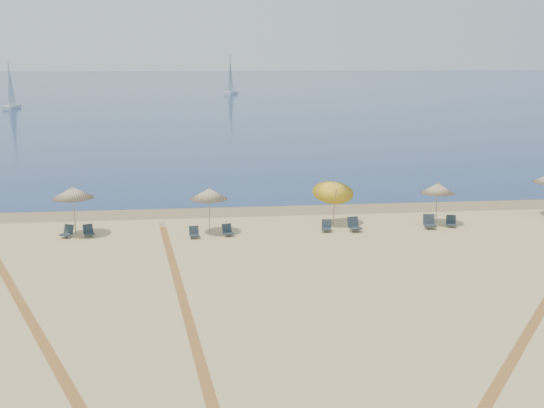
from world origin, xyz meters
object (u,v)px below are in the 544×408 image
at_px(umbrella_3, 333,188).
at_px(umbrella_4, 438,188).
at_px(chair_9, 451,222).
at_px(umbrella_1, 73,193).
at_px(chair_3, 88,231).
at_px(sailboat_1, 11,94).
at_px(chair_5, 228,231).
at_px(chair_6, 327,226).
at_px(chair_8, 429,222).
at_px(sailboat_0, 231,82).
at_px(chair_2, 67,232).
at_px(chair_7, 354,225).
at_px(chair_4, 194,233).
at_px(umbrella_2, 209,194).

relative_size(umbrella_3, umbrella_4, 1.16).
height_order(umbrella_4, chair_9, umbrella_4).
distance_m(umbrella_1, umbrella_3, 13.63).
height_order(chair_3, sailboat_1, sailboat_1).
height_order(umbrella_3, chair_5, umbrella_3).
relative_size(umbrella_3, sailboat_1, 0.33).
bearing_deg(chair_6, chair_5, -165.52).
xyz_separation_m(chair_5, sailboat_1, (-34.58, 87.10, 2.25)).
xyz_separation_m(umbrella_3, chair_8, (4.97, -1.40, -1.69)).
xyz_separation_m(chair_5, sailboat_0, (6.10, 127.56, 2.70)).
bearing_deg(chair_9, umbrella_3, -172.82).
bearing_deg(chair_2, umbrella_1, 74.42).
bearing_deg(chair_6, chair_7, 8.51).
bearing_deg(umbrella_3, sailboat_0, 89.88).
bearing_deg(sailboat_1, chair_4, -66.22).
bearing_deg(umbrella_2, chair_9, -1.04).
xyz_separation_m(umbrella_4, sailboat_1, (-46.06, 85.94, 0.53)).
distance_m(chair_2, chair_8, 18.91).
xyz_separation_m(umbrella_1, umbrella_4, (19.27, 0.14, -0.23)).
xyz_separation_m(umbrella_2, chair_7, (7.56, -0.54, -1.75)).
height_order(chair_2, chair_5, chair_2).
relative_size(umbrella_3, chair_3, 3.78).
height_order(umbrella_4, chair_8, umbrella_4).
bearing_deg(umbrella_4, chair_3, -178.51).
relative_size(umbrella_1, sailboat_1, 0.31).
xyz_separation_m(chair_2, chair_6, (13.32, -0.36, -0.01)).
relative_size(umbrella_1, chair_5, 3.64).
relative_size(chair_5, sailboat_1, 0.08).
height_order(chair_7, sailboat_0, sailboat_0).
xyz_separation_m(chair_8, chair_9, (1.28, 0.17, -0.05)).
distance_m(chair_3, sailboat_0, 127.60).
bearing_deg(chair_7, chair_9, -8.74).
relative_size(chair_2, chair_5, 1.10).
height_order(umbrella_2, chair_5, umbrella_2).
relative_size(chair_4, sailboat_1, 0.07).
xyz_separation_m(chair_9, sailboat_1, (-46.65, 86.63, 2.24)).
bearing_deg(sailboat_1, chair_7, -61.47).
height_order(umbrella_1, sailboat_0, sailboat_0).
relative_size(chair_4, chair_8, 0.79).
xyz_separation_m(chair_2, chair_9, (20.19, -0.14, -0.01)).
bearing_deg(umbrella_1, chair_4, -11.51).
relative_size(chair_5, chair_8, 0.89).
relative_size(chair_6, sailboat_0, 0.07).
xyz_separation_m(umbrella_4, chair_7, (-4.83, -0.99, -1.66)).
relative_size(umbrella_3, chair_7, 3.29).
bearing_deg(chair_9, chair_7, -158.53).
bearing_deg(chair_4, umbrella_4, -0.73).
xyz_separation_m(umbrella_4, chair_3, (-18.56, -0.48, -1.72)).
height_order(chair_2, chair_7, chair_7).
relative_size(umbrella_1, chair_3, 3.57).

